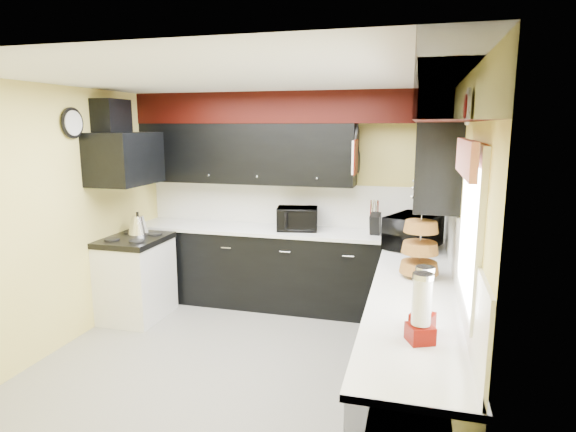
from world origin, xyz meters
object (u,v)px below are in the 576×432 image
at_px(kettle, 138,225).
at_px(utensil_crock, 374,227).
at_px(toaster_oven, 297,219).
at_px(microwave, 413,232).
at_px(knife_block, 375,224).

bearing_deg(kettle, utensil_crock, 13.62).
bearing_deg(toaster_oven, microwave, -31.39).
height_order(microwave, knife_block, microwave).
bearing_deg(toaster_oven, utensil_crock, -6.56).
xyz_separation_m(toaster_oven, knife_block, (0.89, -0.01, -0.02)).
xyz_separation_m(utensil_crock, knife_block, (0.02, -0.07, 0.05)).
bearing_deg(kettle, microwave, 1.37).
distance_m(microwave, knife_block, 0.63).
relative_size(utensil_crock, kettle, 0.63).
xyz_separation_m(microwave, knife_block, (-0.41, 0.48, -0.04)).
bearing_deg(microwave, toaster_oven, 92.39).
height_order(knife_block, kettle, knife_block).
height_order(toaster_oven, knife_block, toaster_oven).
height_order(utensil_crock, knife_block, knife_block).
relative_size(toaster_oven, microwave, 0.78).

